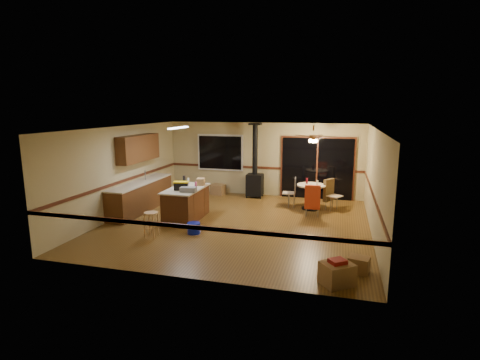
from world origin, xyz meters
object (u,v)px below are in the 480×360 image
(box_under_window, at_px, (218,189))
(toolbox_grey, at_px, (188,189))
(chair_right, at_px, (329,190))
(blue_bucket, at_px, (194,228))
(wood_stove, at_px, (255,177))
(chair_left, at_px, (292,189))
(toolbox_black, at_px, (181,186))
(kitchen_island, at_px, (186,203))
(box_corner_b, at_px, (359,265))
(bar_stool, at_px, (151,224))
(dining_table, at_px, (311,192))
(chair_near, at_px, (313,197))
(box_corner_a, at_px, (337,274))

(box_under_window, bearing_deg, toolbox_grey, -84.59)
(toolbox_grey, height_order, chair_right, toolbox_grey)
(blue_bucket, height_order, chair_right, chair_right)
(wood_stove, bearing_deg, toolbox_grey, -106.67)
(chair_left, bearing_deg, toolbox_black, -139.51)
(kitchen_island, height_order, box_under_window, kitchen_island)
(toolbox_black, xyz_separation_m, box_corner_b, (4.62, -2.14, -0.85))
(box_under_window, bearing_deg, chair_left, -19.64)
(blue_bucket, distance_m, box_under_window, 4.27)
(toolbox_black, distance_m, box_corner_b, 5.16)
(box_corner_b, bearing_deg, wood_stove, 121.21)
(blue_bucket, distance_m, box_corner_b, 4.14)
(toolbox_black, bearing_deg, kitchen_island, 85.49)
(chair_left, xyz_separation_m, box_corner_b, (1.86, -4.49, -0.44))
(toolbox_black, height_order, bar_stool, toolbox_black)
(kitchen_island, xyz_separation_m, bar_stool, (-0.25, -1.58, -0.15))
(wood_stove, relative_size, chair_left, 4.89)
(dining_table, bearing_deg, toolbox_grey, -141.84)
(chair_left, relative_size, box_under_window, 1.08)
(wood_stove, bearing_deg, box_under_window, 177.92)
(chair_near, relative_size, box_corner_b, 1.84)
(blue_bucket, xyz_separation_m, dining_table, (2.66, 3.10, 0.39))
(bar_stool, bearing_deg, kitchen_island, 81.00)
(toolbox_black, xyz_separation_m, bar_stool, (-0.23, -1.32, -0.70))
(bar_stool, xyz_separation_m, box_under_window, (0.18, 4.68, -0.12))
(toolbox_black, xyz_separation_m, chair_right, (3.90, 2.40, -0.41))
(chair_near, xyz_separation_m, box_under_window, (-3.52, 1.99, -0.41))
(box_under_window, height_order, box_corner_a, box_corner_a)
(toolbox_black, bearing_deg, dining_table, 33.84)
(bar_stool, bearing_deg, blue_bucket, 27.26)
(toolbox_black, distance_m, chair_left, 3.65)
(kitchen_island, xyz_separation_m, chair_near, (3.44, 1.11, 0.14))
(kitchen_island, relative_size, toolbox_grey, 3.99)
(toolbox_grey, distance_m, blue_bucket, 1.15)
(dining_table, bearing_deg, toolbox_black, -146.16)
(dining_table, relative_size, chair_left, 1.72)
(toolbox_grey, height_order, toolbox_black, toolbox_black)
(kitchen_island, distance_m, bar_stool, 1.61)
(chair_left, bearing_deg, kitchen_island, -142.58)
(chair_left, relative_size, chair_right, 0.74)
(box_corner_a, bearing_deg, bar_stool, 161.95)
(chair_near, relative_size, chair_right, 1.00)
(wood_stove, bearing_deg, bar_stool, -108.51)
(toolbox_black, relative_size, box_corner_a, 0.70)
(chair_near, bearing_deg, dining_table, 97.00)
(box_under_window, bearing_deg, box_corner_a, -55.14)
(blue_bucket, relative_size, box_under_window, 0.70)
(toolbox_grey, height_order, dining_table, toolbox_grey)
(blue_bucket, relative_size, box_corner_b, 0.87)
(kitchen_island, relative_size, box_under_window, 3.53)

